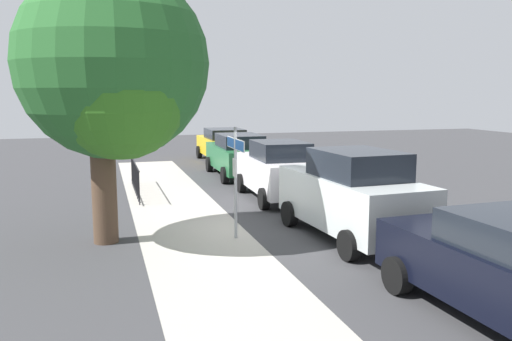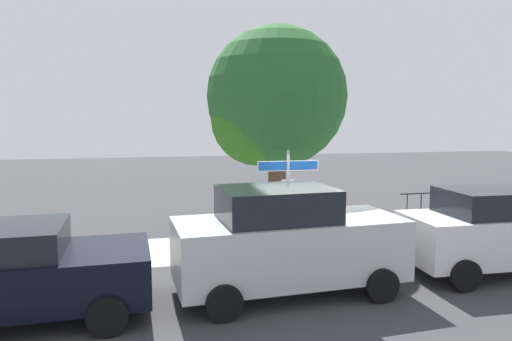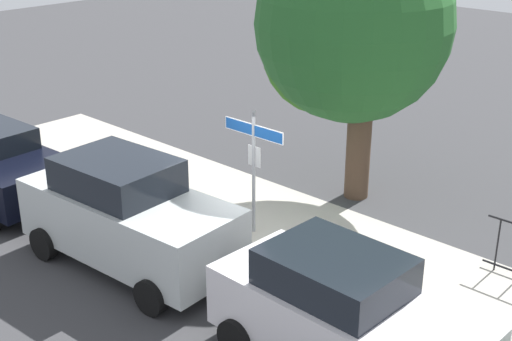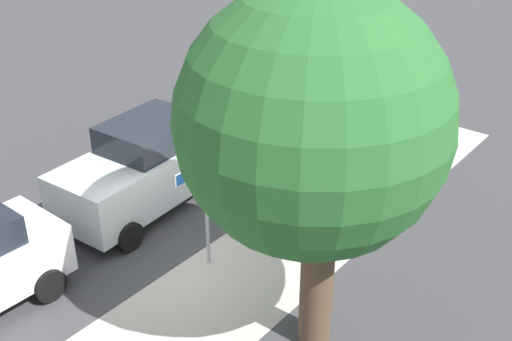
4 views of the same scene
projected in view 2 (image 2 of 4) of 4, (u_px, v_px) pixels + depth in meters
name	position (u px, v px, depth m)	size (l,w,h in m)	color
ground_plane	(311.00, 257.00, 11.64)	(60.00, 60.00, 0.00)	#38383A
sidewalk_strip	(363.00, 239.00, 13.33)	(24.00, 2.60, 0.00)	#A9A398
street_sign	(288.00, 183.00, 11.73)	(1.54, 0.07, 2.60)	#9EA0A5
shade_tree	(273.00, 101.00, 14.09)	(4.17, 4.17, 6.09)	#4E392A
car_black	(13.00, 272.00, 7.91)	(4.41, 2.32, 1.64)	black
car_silver	(287.00, 241.00, 9.14)	(4.48, 2.25, 2.09)	#B9C0BF
car_white	(497.00, 231.00, 10.35)	(4.12, 2.00, 1.87)	silver
iron_fence	(461.00, 207.00, 15.06)	(4.29, 0.04, 1.07)	black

